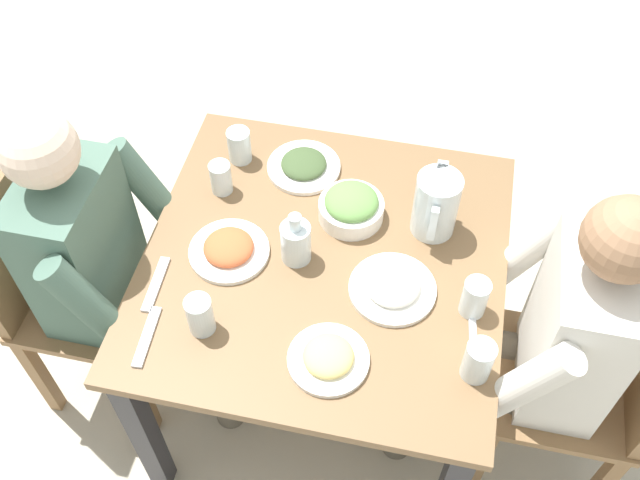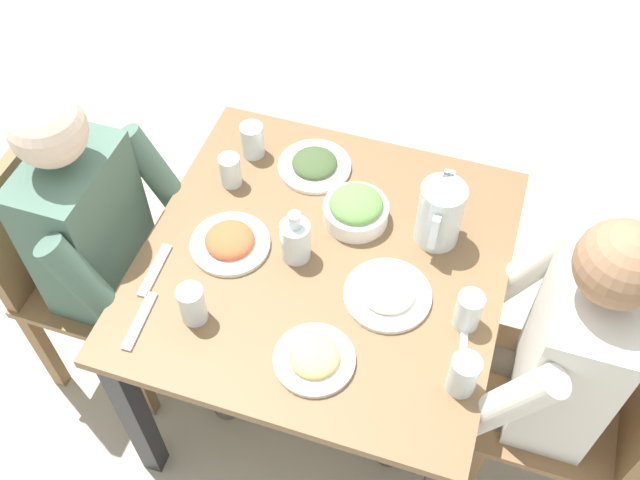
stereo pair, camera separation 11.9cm
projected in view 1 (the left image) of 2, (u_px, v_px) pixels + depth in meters
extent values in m
plane|color=#B7AD99|center=(323.00, 384.00, 2.50)|extent=(8.00, 8.00, 0.00)
cube|color=brown|center=(324.00, 262.00, 1.94)|extent=(0.95, 0.95, 0.03)
cube|color=#232328|center=(230.00, 207.00, 2.53)|extent=(0.06, 0.06, 0.69)
cube|color=#232328|center=(144.00, 432.00, 2.02)|extent=(0.06, 0.06, 0.69)
cube|color=#232328|center=(474.00, 248.00, 2.42)|extent=(0.06, 0.06, 0.69)
cube|color=olive|center=(83.00, 286.00, 2.48)|extent=(0.04, 0.04, 0.44)
cube|color=olive|center=(39.00, 374.00, 2.28)|extent=(0.04, 0.04, 0.44)
cube|color=olive|center=(178.00, 304.00, 2.44)|extent=(0.04, 0.04, 0.44)
cube|color=olive|center=(142.00, 395.00, 2.23)|extent=(0.04, 0.04, 0.44)
cube|color=olive|center=(93.00, 298.00, 2.18)|extent=(0.40, 0.40, 0.03)
cube|color=olive|center=(13.00, 243.00, 2.02)|extent=(0.38, 0.04, 0.42)
cube|color=olive|center=(598.00, 379.00, 2.27)|extent=(0.04, 0.04, 0.44)
cube|color=olive|center=(480.00, 460.00, 2.11)|extent=(0.04, 0.04, 0.44)
cube|color=olive|center=(488.00, 358.00, 2.31)|extent=(0.04, 0.04, 0.44)
cube|color=olive|center=(561.00, 382.00, 2.00)|extent=(0.40, 0.40, 0.03)
cube|color=#4C6B5B|center=(80.00, 247.00, 1.96)|extent=(0.32, 0.20, 0.50)
sphere|color=beige|center=(38.00, 149.00, 1.67)|extent=(0.19, 0.19, 0.19)
cylinder|color=#665B4C|center=(174.00, 291.00, 2.21)|extent=(0.11, 0.38, 0.11)
cylinder|color=#665B4C|center=(240.00, 337.00, 2.35)|extent=(0.10, 0.10, 0.46)
cylinder|color=#4C6B5B|center=(153.00, 195.00, 2.05)|extent=(0.08, 0.23, 0.37)
cylinder|color=#665B4C|center=(154.00, 339.00, 2.11)|extent=(0.11, 0.38, 0.11)
cylinder|color=#665B4C|center=(224.00, 383.00, 2.24)|extent=(0.10, 0.10, 0.46)
cylinder|color=#4C6B5B|center=(97.00, 312.00, 1.81)|extent=(0.08, 0.23, 0.37)
cube|color=silver|center=(576.00, 331.00, 1.80)|extent=(0.32, 0.20, 0.50)
sphere|color=#936B4C|center=(626.00, 239.00, 1.51)|extent=(0.19, 0.19, 0.19)
cylinder|color=#665B4C|center=(477.00, 398.00, 2.00)|extent=(0.11, 0.38, 0.11)
cylinder|color=#665B4C|center=(402.00, 415.00, 2.18)|extent=(0.10, 0.10, 0.46)
cylinder|color=silver|center=(518.00, 388.00, 1.68)|extent=(0.08, 0.23, 0.37)
cylinder|color=#665B4C|center=(482.00, 345.00, 2.10)|extent=(0.11, 0.38, 0.11)
cylinder|color=#665B4C|center=(410.00, 366.00, 2.28)|extent=(0.10, 0.10, 0.46)
cylinder|color=silver|center=(525.00, 253.00, 1.92)|extent=(0.08, 0.23, 0.37)
cylinder|color=silver|center=(436.00, 205.00, 1.92)|extent=(0.12, 0.12, 0.19)
cube|color=silver|center=(433.00, 224.00, 1.86)|extent=(0.02, 0.02, 0.11)
cube|color=silver|center=(442.00, 168.00, 1.88)|extent=(0.04, 0.03, 0.02)
cylinder|color=white|center=(351.00, 210.00, 1.99)|extent=(0.18, 0.18, 0.05)
ellipsoid|color=#608E47|center=(352.00, 201.00, 1.97)|extent=(0.15, 0.15, 0.06)
cylinder|color=white|center=(229.00, 251.00, 1.93)|extent=(0.22, 0.22, 0.01)
ellipsoid|color=#CC5B33|center=(229.00, 247.00, 1.92)|extent=(0.13, 0.13, 0.05)
cylinder|color=white|center=(392.00, 289.00, 1.86)|extent=(0.22, 0.22, 0.01)
ellipsoid|color=white|center=(393.00, 285.00, 1.84)|extent=(0.14, 0.14, 0.05)
cylinder|color=white|center=(328.00, 360.00, 1.73)|extent=(0.20, 0.20, 0.01)
ellipsoid|color=#E0C670|center=(328.00, 356.00, 1.72)|extent=(0.12, 0.12, 0.05)
cylinder|color=white|center=(304.00, 167.00, 2.12)|extent=(0.21, 0.21, 0.01)
ellipsoid|color=#3D512D|center=(304.00, 164.00, 2.11)|extent=(0.13, 0.13, 0.04)
cylinder|color=silver|center=(221.00, 178.00, 2.04)|extent=(0.06, 0.06, 0.10)
cylinder|color=silver|center=(478.00, 361.00, 1.67)|extent=(0.07, 0.07, 0.11)
cylinder|color=silver|center=(200.00, 315.00, 1.75)|extent=(0.07, 0.07, 0.11)
cylinder|color=silver|center=(475.00, 297.00, 1.78)|extent=(0.07, 0.07, 0.11)
cylinder|color=silver|center=(239.00, 146.00, 2.11)|extent=(0.07, 0.07, 0.11)
cylinder|color=silver|center=(296.00, 243.00, 1.88)|extent=(0.08, 0.08, 0.12)
cylinder|color=gold|center=(296.00, 248.00, 1.90)|extent=(0.07, 0.07, 0.07)
cylinder|color=silver|center=(295.00, 223.00, 1.82)|extent=(0.03, 0.03, 0.04)
cube|color=silver|center=(147.00, 337.00, 1.77)|extent=(0.17, 0.04, 0.01)
cube|color=silver|center=(473.00, 342.00, 1.77)|extent=(0.19, 0.04, 0.01)
cube|color=silver|center=(156.00, 284.00, 1.87)|extent=(0.17, 0.03, 0.01)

